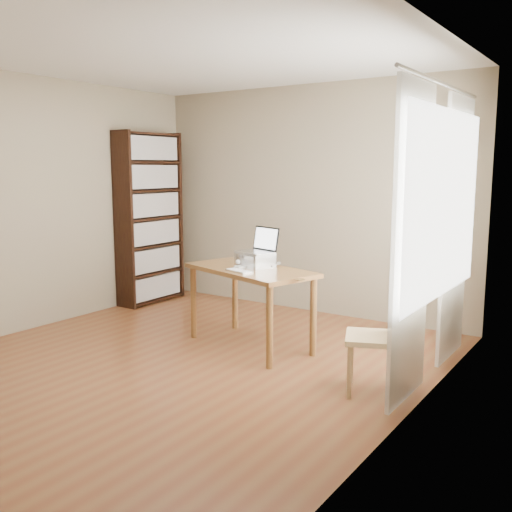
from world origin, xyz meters
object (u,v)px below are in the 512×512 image
(desk, at_px, (250,280))
(chair, at_px, (382,332))
(laptop, at_px, (259,246))
(keyboard, at_px, (239,271))
(cat, at_px, (257,260))
(bookshelf, at_px, (150,218))

(desk, height_order, chair, chair)
(desk, bearing_deg, laptop, 106.46)
(desk, relative_size, laptop, 3.61)
(laptop, xyz_separation_m, keyboard, (0.03, -0.36, -0.18))
(chair, bearing_deg, cat, 138.13)
(desk, distance_m, laptop, 0.33)
(bookshelf, height_order, laptop, bookshelf)
(laptop, distance_m, keyboard, 0.40)
(bookshelf, height_order, chair, bookshelf)
(cat, bearing_deg, bookshelf, -177.56)
(cat, bearing_deg, desk, -68.37)
(cat, distance_m, chair, 1.58)
(keyboard, height_order, chair, chair)
(cat, height_order, chair, cat)
(desk, height_order, laptop, laptop)
(keyboard, height_order, cat, cat)
(bookshelf, distance_m, laptop, 2.19)
(desk, bearing_deg, bookshelf, 175.02)
(laptop, distance_m, chair, 1.62)
(cat, bearing_deg, keyboard, -63.79)
(desk, relative_size, chair, 1.57)
(desk, relative_size, keyboard, 4.87)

